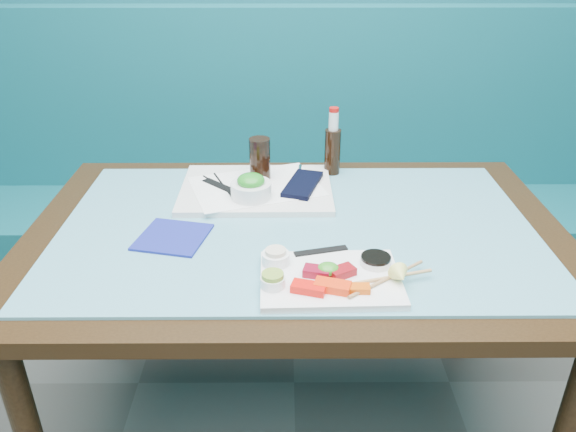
{
  "coord_description": "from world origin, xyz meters",
  "views": [
    {
      "loc": [
        -0.03,
        0.17,
        1.46
      ],
      "look_at": [
        -0.02,
        1.42,
        0.8
      ],
      "focal_mm": 35.0,
      "sensor_mm": 36.0,
      "label": 1
    }
  ],
  "objects_px": {
    "serving_tray": "(256,189)",
    "sashimi_plate": "(330,280)",
    "cola_glass": "(260,159)",
    "seaweed_bowl": "(251,190)",
    "cola_bottle_body": "(332,152)",
    "booth_bench": "(292,210)",
    "dining_table": "(296,255)",
    "blue_napkin": "(173,237)"
  },
  "relations": [
    {
      "from": "cola_glass",
      "to": "cola_bottle_body",
      "type": "height_order",
      "value": "cola_glass"
    },
    {
      "from": "sashimi_plate",
      "to": "serving_tray",
      "type": "xyz_separation_m",
      "value": [
        -0.18,
        0.47,
        0.0
      ]
    },
    {
      "from": "sashimi_plate",
      "to": "cola_glass",
      "type": "height_order",
      "value": "cola_glass"
    },
    {
      "from": "sashimi_plate",
      "to": "serving_tray",
      "type": "relative_size",
      "value": 0.7
    },
    {
      "from": "booth_bench",
      "to": "seaweed_bowl",
      "type": "height_order",
      "value": "booth_bench"
    },
    {
      "from": "seaweed_bowl",
      "to": "blue_napkin",
      "type": "distance_m",
      "value": 0.27
    },
    {
      "from": "booth_bench",
      "to": "seaweed_bowl",
      "type": "bearing_deg",
      "value": -99.95
    },
    {
      "from": "cola_bottle_body",
      "to": "blue_napkin",
      "type": "distance_m",
      "value": 0.6
    },
    {
      "from": "cola_glass",
      "to": "cola_bottle_body",
      "type": "xyz_separation_m",
      "value": [
        0.22,
        0.08,
        -0.01
      ]
    },
    {
      "from": "booth_bench",
      "to": "cola_bottle_body",
      "type": "distance_m",
      "value": 0.68
    },
    {
      "from": "booth_bench",
      "to": "dining_table",
      "type": "bearing_deg",
      "value": -90.0
    },
    {
      "from": "serving_tray",
      "to": "dining_table",
      "type": "bearing_deg",
      "value": -61.31
    },
    {
      "from": "seaweed_bowl",
      "to": "cola_glass",
      "type": "xyz_separation_m",
      "value": [
        0.02,
        0.13,
        0.04
      ]
    },
    {
      "from": "serving_tray",
      "to": "seaweed_bowl",
      "type": "height_order",
      "value": "seaweed_bowl"
    },
    {
      "from": "sashimi_plate",
      "to": "cola_glass",
      "type": "relative_size",
      "value": 2.39
    },
    {
      "from": "dining_table",
      "to": "seaweed_bowl",
      "type": "bearing_deg",
      "value": 133.31
    },
    {
      "from": "cola_glass",
      "to": "cola_bottle_body",
      "type": "relative_size",
      "value": 0.9
    },
    {
      "from": "booth_bench",
      "to": "serving_tray",
      "type": "height_order",
      "value": "booth_bench"
    },
    {
      "from": "booth_bench",
      "to": "sashimi_plate",
      "type": "xyz_separation_m",
      "value": [
        0.07,
        -1.1,
        0.39
      ]
    },
    {
      "from": "seaweed_bowl",
      "to": "cola_bottle_body",
      "type": "bearing_deg",
      "value": 41.58
    },
    {
      "from": "dining_table",
      "to": "cola_glass",
      "type": "height_order",
      "value": "cola_glass"
    },
    {
      "from": "cola_bottle_body",
      "to": "booth_bench",
      "type": "bearing_deg",
      "value": 103.28
    },
    {
      "from": "cola_glass",
      "to": "blue_napkin",
      "type": "height_order",
      "value": "cola_glass"
    },
    {
      "from": "dining_table",
      "to": "sashimi_plate",
      "type": "distance_m",
      "value": 0.29
    },
    {
      "from": "serving_tray",
      "to": "sashimi_plate",
      "type": "bearing_deg",
      "value": -68.93
    },
    {
      "from": "cola_glass",
      "to": "blue_napkin",
      "type": "bearing_deg",
      "value": -122.36
    },
    {
      "from": "serving_tray",
      "to": "blue_napkin",
      "type": "relative_size",
      "value": 2.69
    },
    {
      "from": "booth_bench",
      "to": "cola_bottle_body",
      "type": "xyz_separation_m",
      "value": [
        0.12,
        -0.49,
        0.45
      ]
    },
    {
      "from": "sashimi_plate",
      "to": "serving_tray",
      "type": "bearing_deg",
      "value": 109.67
    },
    {
      "from": "booth_bench",
      "to": "dining_table",
      "type": "height_order",
      "value": "booth_bench"
    },
    {
      "from": "booth_bench",
      "to": "sashimi_plate",
      "type": "distance_m",
      "value": 1.17
    },
    {
      "from": "dining_table",
      "to": "blue_napkin",
      "type": "relative_size",
      "value": 8.65
    },
    {
      "from": "booth_bench",
      "to": "sashimi_plate",
      "type": "relative_size",
      "value": 9.87
    },
    {
      "from": "seaweed_bowl",
      "to": "blue_napkin",
      "type": "relative_size",
      "value": 0.71
    },
    {
      "from": "booth_bench",
      "to": "seaweed_bowl",
      "type": "distance_m",
      "value": 0.83
    },
    {
      "from": "sashimi_plate",
      "to": "seaweed_bowl",
      "type": "bearing_deg",
      "value": 114.46
    },
    {
      "from": "dining_table",
      "to": "serving_tray",
      "type": "xyz_separation_m",
      "value": [
        -0.11,
        0.21,
        0.1
      ]
    },
    {
      "from": "booth_bench",
      "to": "blue_napkin",
      "type": "bearing_deg",
      "value": -108.98
    },
    {
      "from": "sashimi_plate",
      "to": "dining_table",
      "type": "bearing_deg",
      "value": 103.02
    },
    {
      "from": "seaweed_bowl",
      "to": "sashimi_plate",
      "type": "bearing_deg",
      "value": -63.91
    },
    {
      "from": "booth_bench",
      "to": "dining_table",
      "type": "xyz_separation_m",
      "value": [
        0.0,
        -0.84,
        0.29
      ]
    },
    {
      "from": "cola_glass",
      "to": "seaweed_bowl",
      "type": "bearing_deg",
      "value": -98.75
    }
  ]
}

